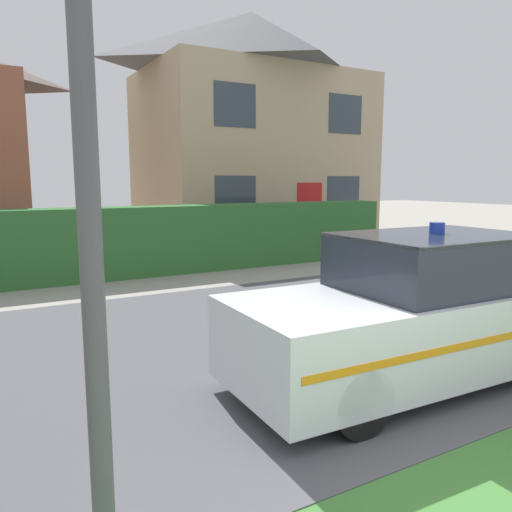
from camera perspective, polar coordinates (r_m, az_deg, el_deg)
road_strip at (r=6.75m, az=-3.56°, el=-9.98°), size 28.00×6.58×0.01m
garden_hedge at (r=11.91m, az=-9.92°, el=1.87°), size 12.16×0.84×1.58m
police_car at (r=5.64m, az=17.70°, el=-6.15°), size 3.99×1.72×1.70m
house_right at (r=18.95m, az=-0.46°, el=14.57°), size 8.05×5.77×8.11m
wheelie_bin at (r=14.16m, az=3.53°, el=2.27°), size 0.63×0.67×1.20m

